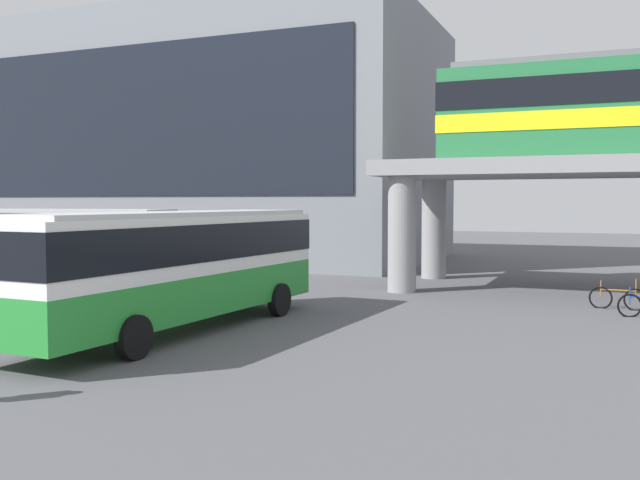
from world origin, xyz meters
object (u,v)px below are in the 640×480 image
bus_main (174,258)px  bus_secondary (29,243)px  bicycle_brown (618,298)px  station_building (212,145)px

bus_main → bus_secondary: bearing=157.6°
bus_secondary → bicycle_brown: (19.58, 5.29, -1.63)m
bus_main → bus_secondary: 9.28m
station_building → bus_main: bearing=-61.0°
bus_secondary → bicycle_brown: 20.35m
bus_main → bicycle_brown: bus_main is taller
bicycle_brown → station_building: bearing=149.1°
station_building → bus_secondary: station_building is taller
bus_secondary → station_building: bearing=102.2°
bus_secondary → bicycle_brown: bus_secondary is taller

